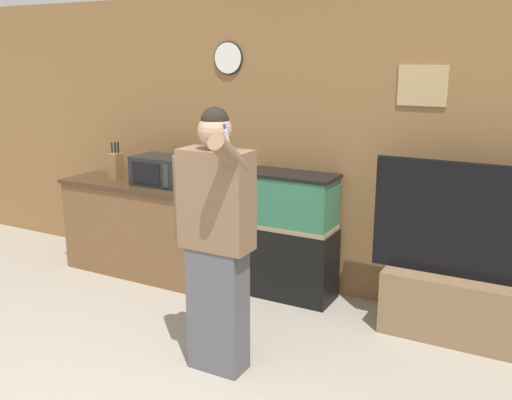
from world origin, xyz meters
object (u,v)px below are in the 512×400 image
Objects in this scene: counter_island at (146,229)px; person_standing at (215,239)px; microwave at (162,170)px; tv_on_stand at (474,292)px; knife_block at (116,166)px; aquarium_on_stand at (287,235)px.

person_standing is at bearing -37.00° from counter_island.
counter_island is at bearing 143.00° from person_standing.
counter_island is 1.97m from person_standing.
microwave is at bearing 138.47° from person_standing.
tv_on_stand reaches higher than microwave.
tv_on_stand is at bearing 0.43° from microwave.
person_standing is at bearing -31.74° from knife_block.
microwave is 0.28× the size of person_standing.
tv_on_stand reaches higher than aquarium_on_stand.
counter_island is at bearing -168.35° from microwave.
knife_block is at bearing 178.10° from counter_island.
counter_island is at bearing -173.40° from aquarium_on_stand.
microwave is at bearing -179.57° from tv_on_stand.
tv_on_stand is (2.99, 0.06, -0.06)m from counter_island.
knife_block is 3.41m from tv_on_stand.
microwave reaches higher than aquarium_on_stand.
aquarium_on_stand is (1.24, 0.13, -0.48)m from microwave.
knife_block is 0.23× the size of tv_on_stand.
knife_block reaches higher than microwave.
tv_on_stand reaches higher than knife_block.
knife_block is at bearing -175.07° from aquarium_on_stand.
microwave is 1.39× the size of knife_block.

